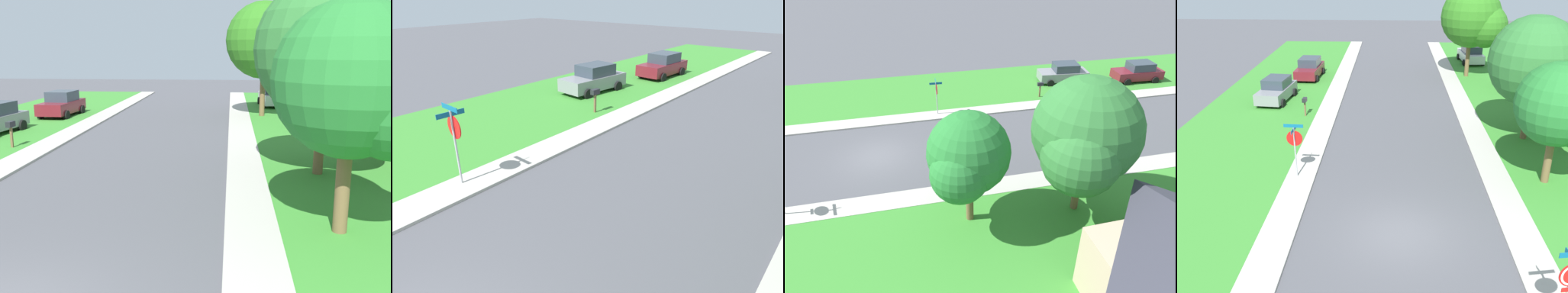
# 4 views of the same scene
# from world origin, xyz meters

# --- Properties ---
(sidewalk_east) EXTENTS (1.40, 56.00, 0.10)m
(sidewalk_east) POSITION_xyz_m (4.70, 12.00, 0.05)
(sidewalk_east) COLOR #ADA89E
(sidewalk_east) RESTS_ON ground
(lawn_east) EXTENTS (8.00, 56.00, 0.08)m
(lawn_east) POSITION_xyz_m (9.40, 12.00, 0.04)
(lawn_east) COLOR #38842D
(lawn_east) RESTS_ON ground
(sidewalk_west) EXTENTS (1.40, 56.00, 0.10)m
(sidewalk_west) POSITION_xyz_m (-4.70, 12.00, 0.05)
(sidewalk_west) COLOR #ADA89E
(sidewalk_west) RESTS_ON ground
(car_white_far_down_street) EXTENTS (2.26, 4.41, 1.76)m
(car_white_far_down_street) POSITION_xyz_m (7.46, 29.34, 0.87)
(car_white_far_down_street) COLOR white
(car_white_far_down_street) RESTS_ON ground
(car_maroon_across_road) EXTENTS (2.19, 4.38, 1.76)m
(car_maroon_across_road) POSITION_xyz_m (-7.49, 22.92, 0.87)
(car_maroon_across_road) COLOR maroon
(car_maroon_across_road) RESTS_ON ground
(car_green_behind_trees) EXTENTS (2.46, 4.50, 1.76)m
(car_green_behind_trees) POSITION_xyz_m (9.55, 19.40, 0.87)
(car_green_behind_trees) COLOR #1E6033
(car_green_behind_trees) RESTS_ON ground
(tree_sidewalk_near) EXTENTS (5.36, 4.99, 7.07)m
(tree_sidewalk_near) POSITION_xyz_m (7.63, 9.56, 4.42)
(tree_sidewalk_near) COLOR brown
(tree_sidewalk_near) RESTS_ON ground
(tree_across_left) EXTENTS (4.05, 3.76, 5.78)m
(tree_across_left) POSITION_xyz_m (7.12, 4.30, 3.77)
(tree_across_left) COLOR brown
(tree_across_left) RESTS_ON ground
(tree_corner_large) EXTENTS (5.46, 5.08, 7.68)m
(tree_corner_large) POSITION_xyz_m (6.51, 23.74, 4.97)
(tree_corner_large) COLOR brown
(tree_corner_large) RESTS_ON ground
(mailbox) EXTENTS (0.27, 0.49, 1.31)m
(mailbox) POSITION_xyz_m (-6.06, 13.04, 1.01)
(mailbox) COLOR brown
(mailbox) RESTS_ON ground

